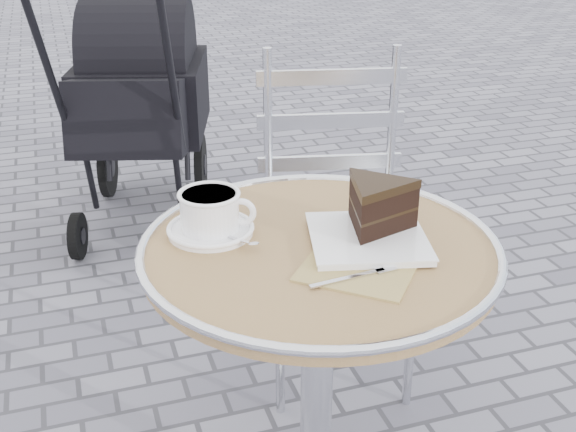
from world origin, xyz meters
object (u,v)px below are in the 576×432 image
object	(u,v)px
cafe_table	(318,315)
cappuccino_set	(211,215)
cake_plate_set	(374,213)
bistro_chair	(334,179)
baby_stroller	(140,112)

from	to	relation	value
cafe_table	cappuccino_set	world-z (taller)	cappuccino_set
cappuccino_set	cake_plate_set	bearing A→B (deg)	0.54
cafe_table	cappuccino_set	distance (m)	0.30
cake_plate_set	bistro_chair	bearing A→B (deg)	89.24
cafe_table	cake_plate_set	size ratio (longest dim) A/B	2.07
cappuccino_set	baby_stroller	world-z (taller)	baby_stroller
bistro_chair	cafe_table	bearing A→B (deg)	-101.59
cake_plate_set	bistro_chair	xyz separation A→B (m)	(0.16, 0.62, -0.19)
bistro_chair	baby_stroller	world-z (taller)	baby_stroller
cafe_table	cake_plate_set	world-z (taller)	cake_plate_set
cafe_table	cappuccino_set	xyz separation A→B (m)	(-0.19, 0.12, 0.20)
cappuccino_set	baby_stroller	xyz separation A→B (m)	(0.06, 1.69, -0.29)
cappuccino_set	bistro_chair	bearing A→B (deg)	69.50
baby_stroller	cafe_table	bearing A→B (deg)	-69.14
cake_plate_set	baby_stroller	world-z (taller)	baby_stroller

